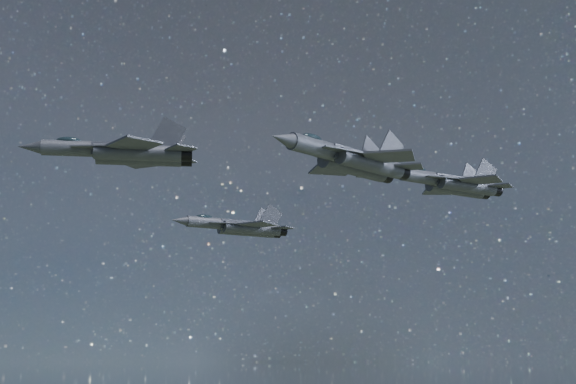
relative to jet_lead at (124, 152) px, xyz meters
name	(u,v)px	position (x,y,z in m)	size (l,w,h in m)	color
jet_lead	(124,152)	(0.00, 0.00, 0.00)	(16.32, 11.01, 4.12)	#373A45
jet_left	(240,227)	(21.35, 26.55, -1.36)	(16.22, 11.51, 4.12)	#373A45
jet_right	(352,160)	(17.83, -10.39, -1.28)	(16.78, 11.14, 4.27)	#373A45
jet_slot	(453,184)	(38.32, 3.20, 1.23)	(17.03, 11.84, 4.28)	#373A45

